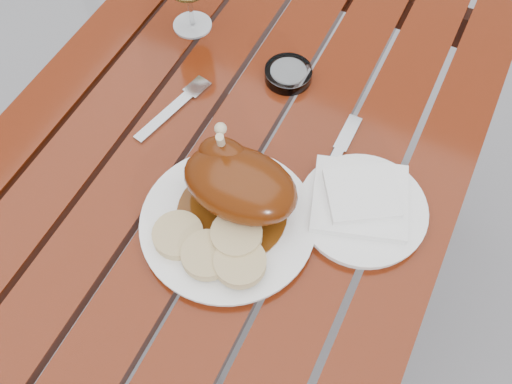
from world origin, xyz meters
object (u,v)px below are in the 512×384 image
at_px(dinner_plate, 228,223).
at_px(side_plate, 362,210).
at_px(table, 236,238).
at_px(ashtray, 288,74).

xyz_separation_m(dinner_plate, side_plate, (0.18, 0.12, -0.00)).
distance_m(table, ashtray, 0.43).
bearing_deg(table, dinner_plate, -63.74).
height_order(table, dinner_plate, dinner_plate).
relative_size(table, side_plate, 5.76).
height_order(dinner_plate, side_plate, dinner_plate).
xyz_separation_m(dinner_plate, ashtray, (-0.04, 0.33, 0.00)).
distance_m(side_plate, ashtray, 0.31).
bearing_deg(dinner_plate, side_plate, 32.52).
height_order(table, ashtray, ashtray).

